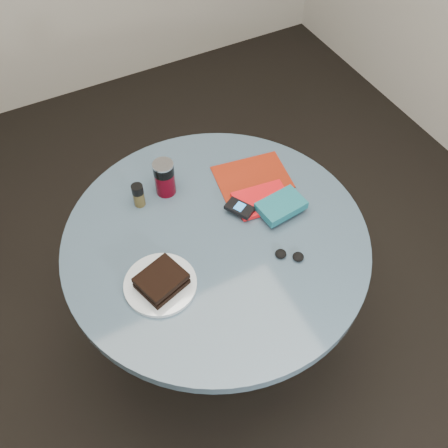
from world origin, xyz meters
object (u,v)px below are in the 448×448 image
soda_can (165,178)px  pepper_grinder (138,195)px  magazine (252,177)px  headphones (289,255)px  red_book (262,200)px  mp3_player (240,208)px  plate (160,284)px  sandwich (161,281)px  novel (281,206)px  table (216,265)px

soda_can → pepper_grinder: soda_can is taller
magazine → headphones: 0.36m
red_book → mp3_player: 0.09m
mp3_player → headphones: mp3_player is taller
pepper_grinder → mp3_player: 0.34m
pepper_grinder → magazine: (0.40, -0.07, -0.04)m
plate → red_book: size_ratio=1.19×
magazine → mp3_player: mp3_player is taller
pepper_grinder → plate: bearing=-101.3°
sandwich → novel: (0.47, 0.08, -0.00)m
table → red_book: bearing=15.7°
red_book → mp3_player: bearing=-168.0°
plate → red_book: (0.44, 0.14, 0.01)m
magazine → headphones: headphones is taller
soda_can → novel: bearing=-41.6°
novel → sandwich: bearing=-176.1°
sandwich → plate: bearing=108.5°
sandwich → pepper_grinder: 0.34m
sandwich → mp3_player: size_ratio=1.49×
soda_can → headphones: size_ratio=1.42×
magazine → mp3_player: bearing=-125.2°
sandwich → magazine: size_ratio=0.63×
soda_can → red_book: soda_can is taller
magazine → red_book: 0.12m
soda_can → pepper_grinder: 0.11m
red_book → plate: bearing=-154.7°
pepper_grinder → red_book: pepper_grinder is taller
table → sandwich: sandwich is taller
soda_can → mp3_player: soda_can is taller
plate → pepper_grinder: 0.34m
red_book → headphones: bearing=-92.2°
table → plate: bearing=-159.8°
plate → magazine: bearing=29.1°
table → magazine: 0.34m
plate → mp3_player: 0.37m
soda_can → plate: bearing=-116.2°
headphones → sandwich: bearing=168.0°
plate → red_book: red_book is taller
table → magazine: size_ratio=3.93×
sandwich → red_book: 0.46m
table → headphones: 0.30m
table → mp3_player: mp3_player is taller
magazine → mp3_player: 0.17m
magazine → novel: bearing=-79.9°
mp3_player → headphones: bearing=-77.0°
magazine → pepper_grinder: bearing=178.8°
soda_can → red_book: (0.27, -0.20, -0.05)m
pepper_grinder → red_book: 0.42m
plate → magazine: (0.47, 0.26, -0.00)m
magazine → novel: 0.19m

